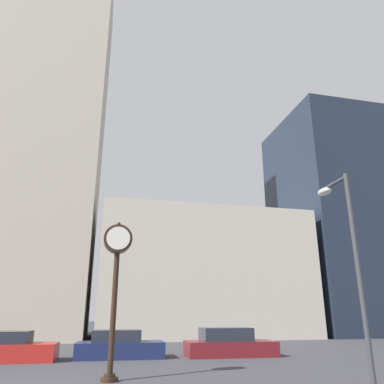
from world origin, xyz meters
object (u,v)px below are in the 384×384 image
object	(u,v)px
street_clock	(117,263)
car_navy	(119,346)
car_red	(4,349)
street_lamp_right	(346,241)
car_maroon	(229,344)

from	to	relation	value
street_clock	car_navy	distance (m)	7.12
car_red	car_navy	bearing A→B (deg)	4.88
car_navy	street_lamp_right	size ratio (longest dim) A/B	0.68
street_clock	car_red	world-z (taller)	street_clock
street_clock	street_lamp_right	size ratio (longest dim) A/B	0.82
street_clock	car_red	bearing A→B (deg)	125.95
street_clock	car_navy	world-z (taller)	street_clock
car_maroon	car_navy	bearing A→B (deg)	178.11
car_red	car_maroon	world-z (taller)	car_maroon
car_red	car_maroon	size ratio (longest dim) A/B	0.97
car_red	street_lamp_right	world-z (taller)	street_lamp_right
street_clock	car_navy	xyz separation A→B (m)	(0.56, 6.40, -3.08)
street_lamp_right	street_clock	bearing A→B (deg)	154.71
car_navy	street_lamp_right	bearing A→B (deg)	-55.23
car_red	street_lamp_right	xyz separation A→B (m)	(11.10, -9.25, 3.56)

